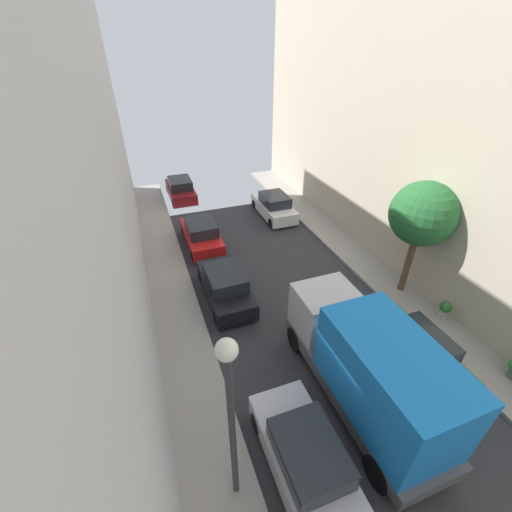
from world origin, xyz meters
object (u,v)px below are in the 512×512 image
Objects in this scene: delivery_truck at (368,365)px; parked_car_left_2 at (306,459)px; parked_car_left_4 at (202,234)px; parked_car_left_5 at (181,190)px; street_tree_1 at (423,214)px; parked_car_right_2 at (415,350)px; parked_car_right_3 at (274,206)px; potted_plant_0 at (445,309)px; lamp_post at (231,407)px; parked_car_left_3 at (225,286)px.

parked_car_left_2 is at bearing -153.59° from delivery_truck.
parked_car_left_5 is (0.00, 7.30, 0.00)m from parked_car_left_4.
parked_car_left_4 is at bearing 136.94° from street_tree_1.
parked_car_right_3 is at bearing 90.00° from parked_car_right_2.
potted_plant_0 is (8.22, -9.64, -0.08)m from parked_car_left_4.
parked_car_right_2 is 2.97m from delivery_truck.
lamp_post is (-1.90, -20.10, 3.09)m from parked_car_left_5.
parked_car_left_3 reaches higher than potted_plant_0.
street_tree_1 reaches higher than parked_car_left_2.
parked_car_right_2 is 1.00× the size of parked_car_right_3.
parked_car_left_3 and parked_car_left_5 have the same top height.
parked_car_right_2 is at bearing 13.71° from lamp_post.
parked_car_left_2 and parked_car_left_4 have the same top height.
parked_car_left_5 is 4.87× the size of potted_plant_0.
parked_car_right_2 is (5.40, 1.98, 0.00)m from parked_car_left_2.
street_tree_1 is at bearing 54.67° from parked_car_right_2.
parked_car_left_5 is 20.42m from lamp_post.
potted_plant_0 is at bearing 22.18° from parked_car_left_2.
street_tree_1 is (2.54, -9.57, 3.33)m from parked_car_right_3.
parked_car_left_2 is 4.87× the size of potted_plant_0.
lamp_post is at bearing 174.16° from parked_car_left_2.
street_tree_1 is (7.94, -7.42, 3.33)m from parked_car_left_4.
delivery_truck is (-2.70, -13.80, 1.07)m from parked_car_right_3.
parked_car_left_5 is at bearing 90.00° from parked_car_left_3.
parked_car_right_2 is at bearing -90.00° from parked_car_right_3.
parked_car_left_4 is 5.81m from parked_car_right_3.
delivery_truck is 5.99m from potted_plant_0.
parked_car_right_3 is 0.80× the size of street_tree_1.
lamp_post is (-7.30, -1.78, 3.09)m from parked_car_right_2.
potted_plant_0 is (8.22, 3.35, -0.08)m from parked_car_left_2.
lamp_post reaches higher than parked_car_left_5.
lamp_post reaches higher than parked_car_right_2.
parked_car_left_3 is 1.00× the size of parked_car_right_3.
lamp_post reaches higher than parked_car_left_3.
parked_car_right_3 is (5.40, 2.15, 0.00)m from parked_car_left_4.
potted_plant_0 is at bearing 20.01° from delivery_truck.
potted_plant_0 is (0.28, -2.21, -3.41)m from street_tree_1.
parked_car_right_2 is 0.75× the size of lamp_post.
parked_car_left_5 is 1.00× the size of parked_car_right_2.
delivery_truck is 7.65× the size of potted_plant_0.
parked_car_left_2 is 3.20m from delivery_truck.
parked_car_left_4 is 0.80× the size of street_tree_1.
parked_car_left_3 is 9.41m from potted_plant_0.
potted_plant_0 is at bearing -76.52° from parked_car_right_3.
parked_car_left_2 is 1.00× the size of parked_car_left_5.
parked_car_left_4 is 4.87× the size of potted_plant_0.
lamp_post is at bearing -151.38° from street_tree_1.
parked_car_right_2 is at bearing -154.01° from potted_plant_0.
parked_car_right_3 reaches higher than potted_plant_0.
parked_car_left_4 is at bearing 81.55° from lamp_post.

